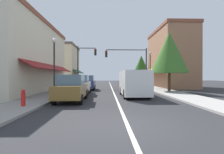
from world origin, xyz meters
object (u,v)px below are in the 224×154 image
object	(u,v)px
van_in_lane	(134,83)
tree_right_far	(141,63)
fire_hydrant	(23,98)
street_lamp_left_near	(54,57)
tree_right_near	(169,53)
parked_car_second_left	(80,85)
parked_car_nearest_left	(72,88)
traffic_signal_mast_arm	(132,60)
traffic_signal_left_corner	(84,61)
street_lamp_right_mid	(150,64)
parked_car_third_left	(87,83)

from	to	relation	value
van_in_lane	tree_right_far	distance (m)	18.76
fire_hydrant	tree_right_far	bearing A→B (deg)	64.62
street_lamp_left_near	tree_right_near	world-z (taller)	tree_right_near
parked_car_second_left	tree_right_near	distance (m)	9.76
parked_car_nearest_left	traffic_signal_mast_arm	size ratio (longest dim) A/B	0.71
fire_hydrant	traffic_signal_left_corner	bearing A→B (deg)	85.76
parked_car_nearest_left	van_in_lane	xyz separation A→B (m)	(4.57, 2.62, 0.27)
street_lamp_right_mid	fire_hydrant	bearing A→B (deg)	-127.28
tree_right_near	fire_hydrant	distance (m)	14.31
van_in_lane	traffic_signal_left_corner	distance (m)	11.81
parked_car_second_left	van_in_lane	world-z (taller)	van_in_lane
street_lamp_left_near	tree_right_far	distance (m)	21.23
traffic_signal_mast_arm	street_lamp_right_mid	xyz separation A→B (m)	(2.29, -1.15, -0.58)
traffic_signal_mast_arm	tree_right_near	world-z (taller)	tree_right_near
traffic_signal_mast_arm	traffic_signal_left_corner	xyz separation A→B (m)	(-6.70, 0.68, -0.01)
traffic_signal_mast_arm	fire_hydrant	bearing A→B (deg)	-118.46
van_in_lane	tree_right_near	distance (m)	6.33
van_in_lane	tree_right_near	bearing A→B (deg)	39.12
parked_car_nearest_left	tree_right_far	bearing A→B (deg)	65.71
van_in_lane	tree_right_far	bearing A→B (deg)	76.18
tree_right_far	street_lamp_left_near	bearing A→B (deg)	-120.45
parked_car_nearest_left	street_lamp_left_near	size ratio (longest dim) A/B	0.88
tree_right_near	parked_car_third_left	bearing A→B (deg)	160.02
street_lamp_left_near	fire_hydrant	world-z (taller)	street_lamp_left_near
parked_car_second_left	traffic_signal_mast_arm	world-z (taller)	traffic_signal_mast_arm
parked_car_third_left	street_lamp_left_near	bearing A→B (deg)	-105.71
parked_car_third_left	van_in_lane	size ratio (longest dim) A/B	0.80
street_lamp_left_near	tree_right_near	distance (m)	11.44
parked_car_nearest_left	street_lamp_left_near	distance (m)	3.77
parked_car_nearest_left	street_lamp_left_near	xyz separation A→B (m)	(-1.86, 2.33, 2.30)
parked_car_nearest_left	street_lamp_left_near	world-z (taller)	street_lamp_left_near
traffic_signal_left_corner	street_lamp_left_near	world-z (taller)	traffic_signal_left_corner
street_lamp_left_near	parked_car_nearest_left	bearing A→B (deg)	-51.42
parked_car_nearest_left	street_lamp_right_mid	bearing A→B (deg)	52.45
street_lamp_right_mid	traffic_signal_left_corner	bearing A→B (deg)	168.46
traffic_signal_mast_arm	fire_hydrant	distance (m)	16.75
van_in_lane	tree_right_far	world-z (taller)	tree_right_far
parked_car_third_left	van_in_lane	distance (m)	8.17
tree_right_near	street_lamp_left_near	bearing A→B (deg)	-160.36
tree_right_near	parked_car_second_left	bearing A→B (deg)	-168.40
street_lamp_right_mid	fire_hydrant	distance (m)	16.92
parked_car_second_left	street_lamp_right_mid	world-z (taller)	street_lamp_right_mid
tree_right_far	fire_hydrant	bearing A→B (deg)	-115.38
van_in_lane	traffic_signal_left_corner	bearing A→B (deg)	118.11
parked_car_second_left	van_in_lane	xyz separation A→B (m)	(4.70, -1.69, 0.27)
street_lamp_right_mid	tree_right_far	size ratio (longest dim) A/B	0.87
traffic_signal_mast_arm	street_lamp_right_mid	bearing A→B (deg)	-26.72
traffic_signal_left_corner	tree_right_near	size ratio (longest dim) A/B	0.94
parked_car_third_left	street_lamp_left_near	size ratio (longest dim) A/B	0.88
traffic_signal_left_corner	tree_right_near	world-z (taller)	tree_right_near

